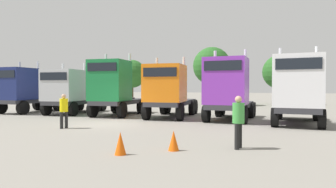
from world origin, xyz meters
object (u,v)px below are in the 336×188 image
(semi_truck_silver, at_px, (68,91))
(visitor_in_hivis, at_px, (64,109))
(semi_truck_white, at_px, (298,89))
(visitor_with_camera, at_px, (238,118))
(semi_truck_purple, at_px, (228,89))
(traffic_cone_mid, at_px, (174,141))
(traffic_cone_near, at_px, (120,143))
(semi_truck_navy, at_px, (23,90))
(semi_truck_green, at_px, (114,88))
(semi_truck_orange, at_px, (168,91))

(semi_truck_silver, distance_m, visitor_in_hivis, 8.31)
(semi_truck_white, distance_m, visitor_with_camera, 7.87)
(semi_truck_purple, bearing_deg, traffic_cone_mid, -0.60)
(semi_truck_silver, xyz_separation_m, traffic_cone_near, (10.65, -10.82, -1.43))
(semi_truck_silver, height_order, semi_truck_white, semi_truck_white)
(semi_truck_navy, height_order, visitor_with_camera, semi_truck_navy)
(semi_truck_green, distance_m, semi_truck_purple, 8.14)
(semi_truck_navy, bearing_deg, semi_truck_purple, 87.89)
(semi_truck_orange, height_order, traffic_cone_near, semi_truck_orange)
(semi_truck_purple, height_order, traffic_cone_near, semi_truck_purple)
(semi_truck_white, relative_size, traffic_cone_mid, 9.73)
(semi_truck_orange, height_order, traffic_cone_mid, semi_truck_orange)
(traffic_cone_near, bearing_deg, traffic_cone_mid, 40.58)
(semi_truck_navy, distance_m, visitor_in_hivis, 11.18)
(semi_truck_green, height_order, traffic_cone_mid, semi_truck_green)
(semi_truck_white, bearing_deg, semi_truck_silver, -91.47)
(semi_truck_orange, height_order, semi_truck_purple, semi_truck_purple)
(semi_truck_orange, height_order, visitor_in_hivis, semi_truck_orange)
(semi_truck_green, bearing_deg, semi_truck_orange, 85.66)
(traffic_cone_mid, bearing_deg, semi_truck_silver, 141.07)
(semi_truck_navy, bearing_deg, semi_truck_green, 89.24)
(visitor_in_hivis, bearing_deg, semi_truck_orange, -101.62)
(semi_truck_silver, bearing_deg, semi_truck_navy, -93.26)
(semi_truck_orange, bearing_deg, semi_truck_green, -95.00)
(semi_truck_green, bearing_deg, semi_truck_silver, -97.19)
(visitor_in_hivis, distance_m, traffic_cone_mid, 7.65)
(semi_truck_navy, relative_size, semi_truck_purple, 1.08)
(semi_truck_navy, xyz_separation_m, semi_truck_purple, (16.41, -0.17, 0.10))
(semi_truck_navy, bearing_deg, visitor_in_hivis, 54.03)
(semi_truck_navy, height_order, semi_truck_purple, semi_truck_purple)
(semi_truck_navy, xyz_separation_m, traffic_cone_near, (14.82, -10.55, -1.50))
(semi_truck_orange, bearing_deg, semi_truck_silver, -96.42)
(semi_truck_orange, bearing_deg, visitor_in_hivis, -31.90)
(visitor_in_hivis, bearing_deg, semi_truck_silver, -37.89)
(semi_truck_navy, xyz_separation_m, semi_truck_orange, (12.39, 0.15, -0.02))
(semi_truck_silver, relative_size, semi_truck_purple, 1.06)
(semi_truck_silver, relative_size, traffic_cone_near, 8.89)
(semi_truck_silver, height_order, semi_truck_green, semi_truck_green)
(visitor_in_hivis, bearing_deg, semi_truck_white, -139.06)
(semi_truck_navy, xyz_separation_m, traffic_cone_mid, (16.16, -9.40, -1.53))
(semi_truck_orange, relative_size, traffic_cone_near, 9.35)
(traffic_cone_near, relative_size, traffic_cone_mid, 1.07)
(semi_truck_orange, xyz_separation_m, visitor_with_camera, (5.71, -8.50, -0.80))
(semi_truck_navy, distance_m, semi_truck_purple, 16.41)
(semi_truck_purple, xyz_separation_m, traffic_cone_mid, (-0.26, -9.24, -1.63))
(semi_truck_silver, relative_size, semi_truck_green, 1.02)
(visitor_with_camera, bearing_deg, traffic_cone_mid, -140.59)
(visitor_in_hivis, bearing_deg, traffic_cone_near, 157.78)
(semi_truck_orange, distance_m, visitor_with_camera, 10.27)
(semi_truck_white, bearing_deg, semi_truck_navy, -89.86)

